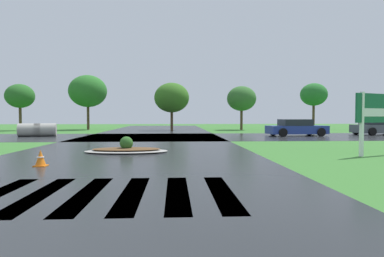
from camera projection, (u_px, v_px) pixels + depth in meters
name	position (u px, v px, depth m)	size (l,w,h in m)	color
asphalt_roadway	(127.00, 158.00, 12.16)	(10.17, 80.00, 0.01)	#232628
asphalt_cross_road	(151.00, 137.00, 24.32)	(90.00, 9.15, 0.01)	#232628
crosswalk_stripes	(87.00, 194.00, 6.59)	(5.85, 3.27, 0.01)	white
estate_billboard	(382.00, 112.00, 13.13)	(2.76, 1.23, 2.47)	white
median_island	(126.00, 149.00, 14.03)	(3.49, 1.71, 0.68)	#9E9B93
car_silver_hatch	(379.00, 127.00, 27.13)	(4.38, 2.55, 1.35)	#4C545B
car_white_sedan	(296.00, 128.00, 25.60)	(4.65, 2.40, 1.28)	navy
drainage_pipe_stack	(37.00, 130.00, 24.98)	(2.79, 1.57, 0.98)	#9E9B93
traffic_cone	(41.00, 158.00, 10.20)	(0.36, 0.36, 0.52)	orange
background_treeline	(156.00, 95.00, 36.43)	(35.27, 6.10, 6.07)	#4C3823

